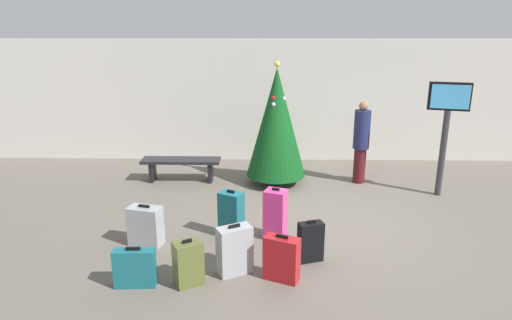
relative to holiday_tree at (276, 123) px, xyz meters
The scene contains 14 objects.
ground_plane 2.43m from the holiday_tree, 69.19° to the right, with size 16.00×16.00×0.00m, color #665E54.
back_wall 1.96m from the holiday_tree, 68.02° to the left, with size 16.00×0.20×2.86m, color beige.
holiday_tree is the anchor object (origin of this frame).
flight_info_kiosk 3.21m from the holiday_tree, 10.67° to the right, with size 0.74×0.27×2.18m.
waiting_bench 2.20m from the holiday_tree, behind, with size 1.64×0.44×0.48m.
traveller_0 1.79m from the holiday_tree, ahead, with size 0.35×0.35×1.71m.
suitcase_0 4.43m from the holiday_tree, 115.66° to the right, with size 0.53×0.20×0.54m.
suitcase_1 2.66m from the holiday_tree, 91.45° to the right, with size 0.40×0.37×0.83m.
suitcase_2 3.83m from the holiday_tree, 90.12° to the right, with size 0.50×0.36×0.64m.
suitcase_3 3.56m from the holiday_tree, 126.06° to the right, with size 0.54×0.37×0.64m.
suitcase_4 3.37m from the holiday_tree, 82.62° to the right, with size 0.38×0.27×0.61m.
suitcase_5 2.74m from the holiday_tree, 106.81° to the right, with size 0.42×0.38×0.77m.
suitcase_6 4.13m from the holiday_tree, 107.39° to the right, with size 0.42×0.39×0.62m.
suitcase_7 3.72m from the holiday_tree, 100.00° to the right, with size 0.51×0.41×0.70m.
Camera 1 is at (-0.97, -6.96, 3.21)m, focal length 31.63 mm.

